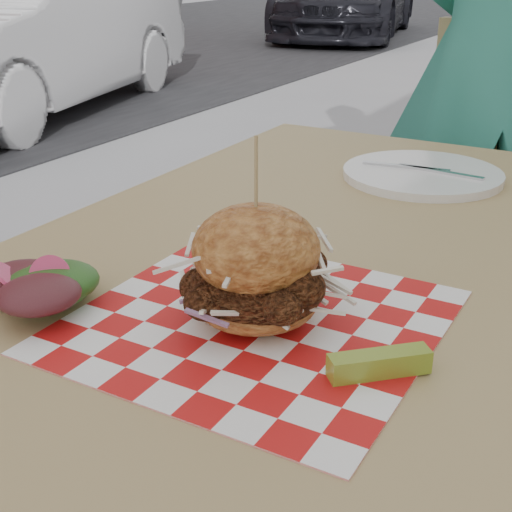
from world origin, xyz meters
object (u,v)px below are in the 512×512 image
object	(u,v)px
car_white	(23,35)
diner	(502,62)
patio_table	(340,297)
patio_chair	(498,189)
sandwich	(256,273)

from	to	relation	value
car_white	diner	bearing A→B (deg)	-41.94
car_white	patio_table	world-z (taller)	car_white
patio_table	diner	bearing A→B (deg)	91.23
patio_chair	sandwich	world-z (taller)	patio_chair
sandwich	patio_chair	bearing A→B (deg)	89.66
diner	patio_table	size ratio (longest dim) A/B	1.44
diner	patio_chair	world-z (taller)	diner
diner	patio_chair	distance (m)	0.31
car_white	patio_chair	bearing A→B (deg)	-41.97
sandwich	patio_table	bearing A→B (deg)	91.41
patio_table	patio_chair	bearing A→B (deg)	89.23
car_white	patio_table	bearing A→B (deg)	-52.57
car_white	sandwich	xyz separation A→B (m)	(3.76, -3.23, 0.25)
patio_chair	sandwich	size ratio (longest dim) A/B	4.84
car_white	patio_chair	xyz separation A→B (m)	(3.76, -2.00, -0.00)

